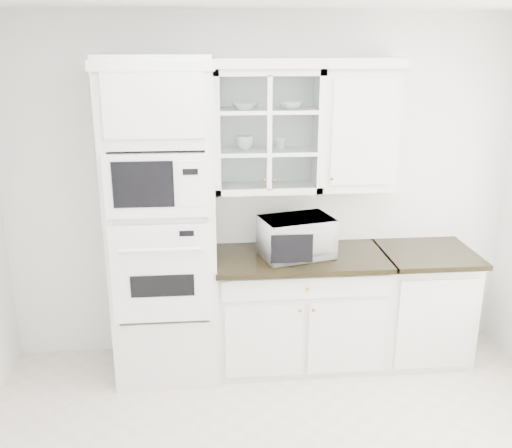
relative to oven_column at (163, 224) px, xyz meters
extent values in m
cube|color=white|center=(0.75, 0.32, 0.15)|extent=(4.00, 0.02, 2.70)
cube|color=silver|center=(0.00, 0.01, 0.00)|extent=(0.76, 0.65, 2.40)
cube|color=white|center=(0.00, -0.33, -0.26)|extent=(0.70, 0.03, 0.72)
cube|color=black|center=(0.00, -0.35, -0.34)|extent=(0.44, 0.01, 0.16)
cube|color=white|center=(0.00, -0.33, 0.37)|extent=(0.70, 0.03, 0.43)
cube|color=black|center=(-0.09, -0.35, 0.39)|extent=(0.40, 0.01, 0.31)
cube|color=silver|center=(1.03, 0.03, -0.76)|extent=(1.30, 0.60, 0.88)
cube|color=#2D2510|center=(1.03, 0.00, -0.30)|extent=(1.32, 0.67, 0.04)
cube|color=silver|center=(2.03, 0.03, -0.76)|extent=(0.70, 0.60, 0.88)
cube|color=#2D2510|center=(2.03, 0.00, -0.30)|extent=(0.72, 0.67, 0.04)
cube|color=silver|center=(0.78, 0.17, 0.65)|extent=(0.80, 0.33, 0.90)
cube|color=silver|center=(0.78, 0.17, 0.50)|extent=(0.74, 0.29, 0.02)
cube|color=silver|center=(0.78, 0.17, 0.80)|extent=(0.74, 0.29, 0.02)
cube|color=silver|center=(1.46, 0.17, 0.65)|extent=(0.55, 0.33, 0.90)
cube|color=white|center=(0.68, 0.14, 1.14)|extent=(2.14, 0.38, 0.07)
imported|color=white|center=(0.99, 0.01, -0.13)|extent=(0.61, 0.55, 0.30)
imported|color=white|center=(0.62, 0.15, 0.83)|extent=(0.22, 0.22, 0.05)
imported|color=white|center=(0.95, 0.15, 0.84)|extent=(0.21, 0.21, 0.05)
imported|color=white|center=(0.61, 0.18, 0.56)|extent=(0.16, 0.16, 0.10)
imported|color=white|center=(0.89, 0.18, 0.55)|extent=(0.11, 0.11, 0.08)
camera|label=1|loc=(0.32, -4.02, 1.27)|focal=40.00mm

